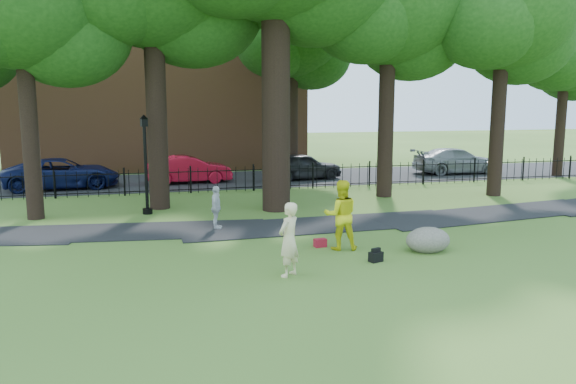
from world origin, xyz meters
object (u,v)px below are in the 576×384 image
object	(u,v)px
man	(341,215)
boulder	(428,238)
woman	(289,240)
red_sedan	(189,169)
lamppost	(146,166)

from	to	relation	value
man	boulder	distance (m)	2.60
woman	man	xyz separation A→B (m)	(2.09, 2.11, 0.10)
woman	red_sedan	distance (m)	16.82
boulder	red_sedan	xyz separation A→B (m)	(-5.74, 15.47, 0.35)
lamppost	red_sedan	size ratio (longest dim) A/B	0.86
red_sedan	woman	bearing A→B (deg)	179.90
woman	man	distance (m)	2.97
lamppost	red_sedan	xyz separation A→B (m)	(2.14, 7.90, -1.13)
boulder	red_sedan	distance (m)	16.50
boulder	lamppost	distance (m)	11.02
boulder	lamppost	size ratio (longest dim) A/B	0.34
lamppost	red_sedan	bearing A→B (deg)	57.47
woman	boulder	bearing A→B (deg)	154.93
woman	red_sedan	size ratio (longest dim) A/B	0.42
man	boulder	bearing A→B (deg)	171.06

